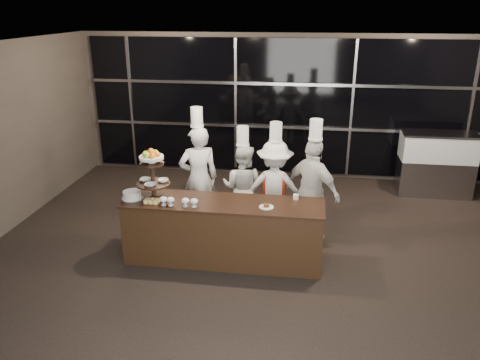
# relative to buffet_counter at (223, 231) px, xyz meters

# --- Properties ---
(room) EXTENTS (10.00, 10.00, 10.00)m
(room) POSITION_rel_buffet_counter_xyz_m (0.82, -1.18, 1.03)
(room) COLOR black
(room) RESTS_ON ground
(window_wall) EXTENTS (8.60, 0.10, 2.80)m
(window_wall) POSITION_rel_buffet_counter_xyz_m (0.82, 3.76, 1.04)
(window_wall) COLOR black
(window_wall) RESTS_ON ground
(buffet_counter) EXTENTS (2.84, 0.74, 0.92)m
(buffet_counter) POSITION_rel_buffet_counter_xyz_m (0.00, 0.00, 0.00)
(buffet_counter) COLOR black
(buffet_counter) RESTS_ON ground
(display_stand) EXTENTS (0.48, 0.48, 0.74)m
(display_stand) POSITION_rel_buffet_counter_xyz_m (-1.00, -0.00, 0.87)
(display_stand) COLOR black
(display_stand) RESTS_ON buffet_counter
(compotes) EXTENTS (0.54, 0.11, 0.12)m
(compotes) POSITION_rel_buffet_counter_xyz_m (-0.58, -0.22, 0.54)
(compotes) COLOR silver
(compotes) RESTS_ON buffet_counter
(layer_cake) EXTENTS (0.30, 0.30, 0.11)m
(layer_cake) POSITION_rel_buffet_counter_xyz_m (-1.31, -0.05, 0.51)
(layer_cake) COLOR white
(layer_cake) RESTS_ON buffet_counter
(pastry_squares) EXTENTS (0.20, 0.13, 0.05)m
(pastry_squares) POSITION_rel_buffet_counter_xyz_m (-0.98, -0.16, 0.48)
(pastry_squares) COLOR #F8D779
(pastry_squares) RESTS_ON buffet_counter
(small_plate) EXTENTS (0.20, 0.20, 0.05)m
(small_plate) POSITION_rel_buffet_counter_xyz_m (0.62, -0.10, 0.47)
(small_plate) COLOR white
(small_plate) RESTS_ON buffet_counter
(chef_cup) EXTENTS (0.08, 0.08, 0.07)m
(chef_cup) POSITION_rel_buffet_counter_xyz_m (1.01, 0.25, 0.49)
(chef_cup) COLOR white
(chef_cup) RESTS_ON buffet_counter
(display_case) EXTENTS (1.39, 0.61, 1.24)m
(display_case) POSITION_rel_buffet_counter_xyz_m (3.64, 3.12, 0.22)
(display_case) COLOR #A5A5AA
(display_case) RESTS_ON ground
(chef_a) EXTENTS (0.75, 0.63, 2.04)m
(chef_a) POSITION_rel_buffet_counter_xyz_m (-0.58, 1.00, 0.43)
(chef_a) COLOR silver
(chef_a) RESTS_ON ground
(chef_b) EXTENTS (0.79, 0.66, 1.74)m
(chef_b) POSITION_rel_buffet_counter_xyz_m (0.13, 1.09, 0.27)
(chef_b) COLOR silver
(chef_b) RESTS_ON ground
(chef_c) EXTENTS (1.00, 0.58, 1.85)m
(chef_c) POSITION_rel_buffet_counter_xyz_m (0.65, 1.01, 0.32)
(chef_c) COLOR white
(chef_c) RESTS_ON ground
(chef_d) EXTENTS (1.02, 0.91, 1.96)m
(chef_d) POSITION_rel_buffet_counter_xyz_m (1.25, 0.79, 0.38)
(chef_d) COLOR silver
(chef_d) RESTS_ON ground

